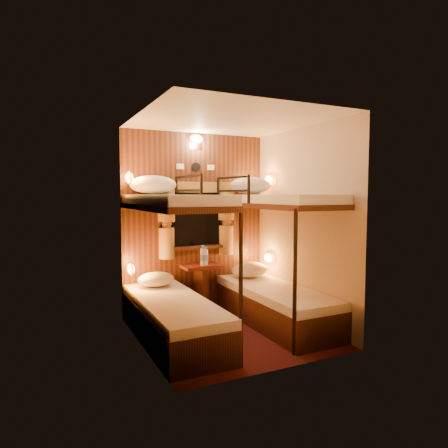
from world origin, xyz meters
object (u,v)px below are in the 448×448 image
table (201,282)px  bottle_left (203,257)px  bunk_left (173,289)px  bunk_right (274,278)px  bottle_right (205,257)px

table → bottle_left: bearing=-80.2°
bunk_left → table: (0.65, 0.78, -0.14)m
bunk_left → bottle_left: 1.00m
bunk_left → table: size_ratio=2.90×
bunk_right → bottle_left: (-0.64, 0.73, 0.21)m
bunk_right → bunk_left: bearing=180.0°
bunk_left → bottle_left: (0.66, 0.73, 0.21)m
bunk_right → table: bearing=129.7°
bunk_right → table: (-0.65, 0.78, -0.14)m
bottle_left → bottle_right: (0.06, 0.05, -0.01)m
bunk_left → bunk_right: same height
bottle_left → bottle_right: bottle_left is taller
table → bottle_left: (0.01, -0.05, 0.35)m
bottle_left → bottle_right: 0.08m
bunk_right → bottle_right: 0.99m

